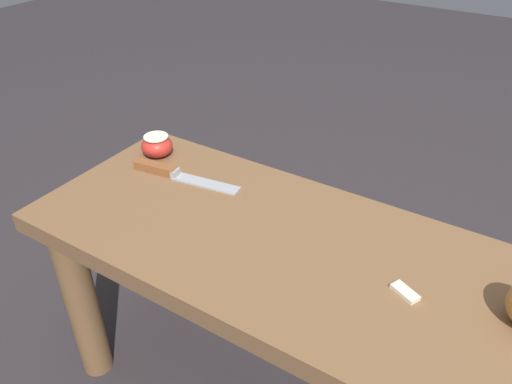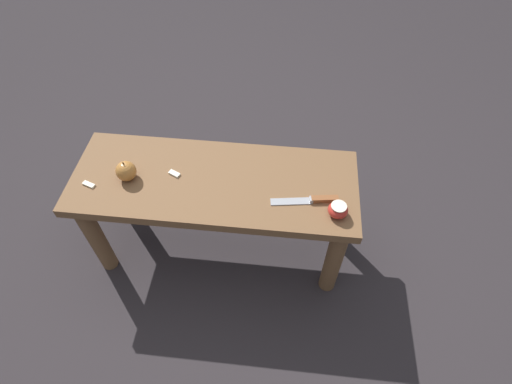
% 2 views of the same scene
% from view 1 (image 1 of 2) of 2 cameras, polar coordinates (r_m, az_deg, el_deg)
% --- Properties ---
extents(wooden_bench, '(1.14, 0.43, 0.49)m').
position_cam_1_polar(wooden_bench, '(0.97, 6.72, -11.58)').
color(wooden_bench, brown).
rests_on(wooden_bench, ground_plane).
extents(knife, '(0.26, 0.06, 0.02)m').
position_cam_1_polar(knife, '(1.12, -9.79, 2.23)').
color(knife, '#9EA0A5').
rests_on(knife, wooden_bench).
extents(apple_cut, '(0.07, 0.07, 0.05)m').
position_cam_1_polar(apple_cut, '(1.20, -11.26, 5.22)').
color(apple_cut, red).
rests_on(apple_cut, wooden_bench).
extents(apple_slice_center, '(0.05, 0.04, 0.01)m').
position_cam_1_polar(apple_slice_center, '(0.86, 16.66, -10.91)').
color(apple_slice_center, silver).
rests_on(apple_slice_center, wooden_bench).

